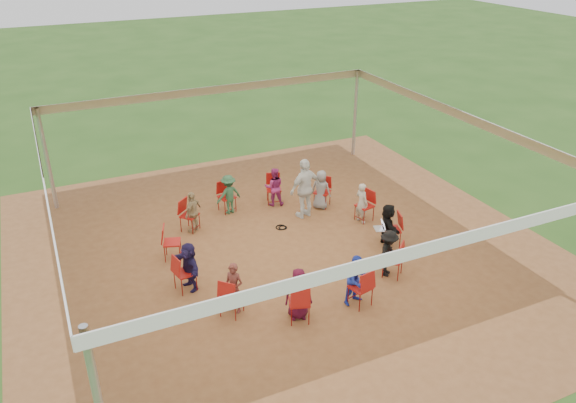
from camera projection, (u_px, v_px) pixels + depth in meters
name	position (u px, v px, depth m)	size (l,w,h in m)	color
ground	(284.00, 251.00, 14.17)	(80.00, 80.00, 0.00)	#274B17
dirt_patch	(284.00, 251.00, 14.17)	(13.00, 13.00, 0.00)	brown
tent	(284.00, 165.00, 13.11)	(10.33, 10.33, 3.00)	#B2B2B7
chair_0	(392.00, 229.00, 14.26)	(0.42, 0.44, 0.90)	#A81510
chair_1	(365.00, 206.00, 15.45)	(0.42, 0.44, 0.90)	#A81510
chair_2	(322.00, 192.00, 16.24)	(0.42, 0.44, 0.90)	#A81510
chair_3	(274.00, 189.00, 16.42)	(0.42, 0.44, 0.90)	#A81510
chair_4	(227.00, 197.00, 15.95)	(0.42, 0.44, 0.90)	#A81510
chair_5	(190.00, 215.00, 14.94)	(0.42, 0.44, 0.90)	#A81510
chair_6	(172.00, 243.00, 13.68)	(0.42, 0.44, 0.90)	#A81510
chair_7	(185.00, 273.00, 12.49)	(0.42, 0.44, 0.90)	#A81510
chair_8	(231.00, 296.00, 11.70)	(0.42, 0.44, 0.90)	#A81510
chair_9	(299.00, 302.00, 11.52)	(0.42, 0.44, 0.90)	#A81510
chair_10	(361.00, 287.00, 11.99)	(0.42, 0.44, 0.90)	#A81510
chair_11	(393.00, 259.00, 12.99)	(0.42, 0.44, 0.90)	#A81510
person_seated_0	(388.00, 225.00, 14.19)	(1.07, 0.40, 1.16)	black
person_seated_1	(362.00, 203.00, 15.32)	(0.42, 0.28, 1.16)	#AEAA99
person_seated_2	(321.00, 190.00, 16.08)	(0.56, 0.32, 1.16)	gray
person_seated_3	(274.00, 187.00, 16.25)	(0.56, 0.32, 1.16)	#99276B
person_seated_4	(229.00, 194.00, 15.80)	(0.75, 0.37, 1.16)	#295435
person_seated_5	(193.00, 212.00, 14.84)	(0.68, 0.35, 1.16)	tan
person_seated_6	(189.00, 266.00, 12.50)	(1.07, 0.40, 1.16)	#201845
person_seated_7	(234.00, 288.00, 11.74)	(0.42, 0.28, 1.16)	brown
person_seated_8	(298.00, 294.00, 11.56)	(0.56, 0.32, 1.16)	#440A1E
person_seated_9	(357.00, 280.00, 12.02)	(0.56, 0.32, 1.16)	#1E33AB
person_seated_10	(388.00, 253.00, 12.98)	(0.75, 0.37, 1.16)	black
standing_person	(305.00, 188.00, 15.48)	(1.01, 0.52, 1.73)	silver
cable_coil	(282.00, 227.00, 15.24)	(0.32, 0.32, 0.03)	black
laptop	(381.00, 226.00, 14.18)	(0.35, 0.39, 0.22)	#B7B7BC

